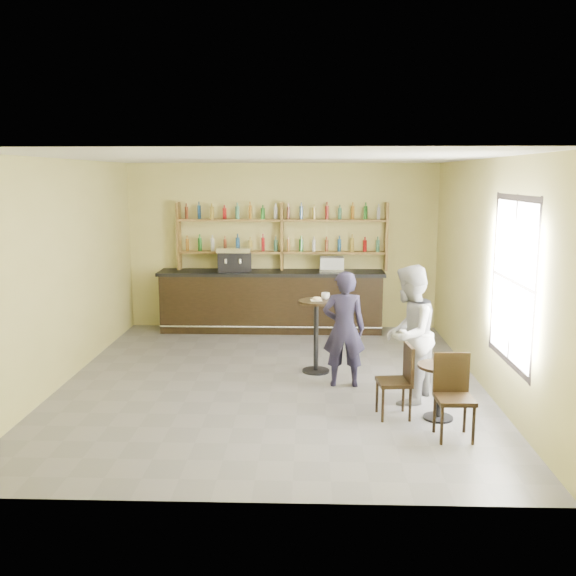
{
  "coord_description": "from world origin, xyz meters",
  "views": [
    {
      "loc": [
        0.52,
        -8.94,
        2.96
      ],
      "look_at": [
        0.2,
        0.8,
        1.25
      ],
      "focal_mm": 40.0,
      "sensor_mm": 36.0,
      "label": 1
    }
  ],
  "objects_px": {
    "cafe_table": "(439,392)",
    "pedestal_table": "(316,336)",
    "pastry_case": "(332,264)",
    "chair_south": "(455,398)",
    "man_main": "(344,329)",
    "espresso_machine": "(234,259)",
    "bar_counter": "(271,301)",
    "chair_west": "(394,381)",
    "patron_second": "(409,334)"
  },
  "relations": [
    {
      "from": "pedestal_table",
      "to": "man_main",
      "type": "relative_size",
      "value": 0.67
    },
    {
      "from": "patron_second",
      "to": "chair_south",
      "type": "bearing_deg",
      "value": 41.9
    },
    {
      "from": "pastry_case",
      "to": "patron_second",
      "type": "height_order",
      "value": "patron_second"
    },
    {
      "from": "cafe_table",
      "to": "chair_south",
      "type": "bearing_deg",
      "value": -85.24
    },
    {
      "from": "espresso_machine",
      "to": "cafe_table",
      "type": "xyz_separation_m",
      "value": [
        3.03,
        -4.51,
        -1.04
      ]
    },
    {
      "from": "pedestal_table",
      "to": "patron_second",
      "type": "bearing_deg",
      "value": -46.04
    },
    {
      "from": "man_main",
      "to": "cafe_table",
      "type": "bearing_deg",
      "value": 132.35
    },
    {
      "from": "bar_counter",
      "to": "pastry_case",
      "type": "height_order",
      "value": "pastry_case"
    },
    {
      "from": "bar_counter",
      "to": "man_main",
      "type": "distance_m",
      "value": 3.49
    },
    {
      "from": "pastry_case",
      "to": "man_main",
      "type": "bearing_deg",
      "value": -80.67
    },
    {
      "from": "espresso_machine",
      "to": "cafe_table",
      "type": "height_order",
      "value": "espresso_machine"
    },
    {
      "from": "chair_west",
      "to": "chair_south",
      "type": "bearing_deg",
      "value": 36.71
    },
    {
      "from": "bar_counter",
      "to": "pastry_case",
      "type": "relative_size",
      "value": 9.31
    },
    {
      "from": "chair_south",
      "to": "chair_west",
      "type": "bearing_deg",
      "value": 130.52
    },
    {
      "from": "bar_counter",
      "to": "cafe_table",
      "type": "xyz_separation_m",
      "value": [
        2.33,
        -4.51,
        -0.24
      ]
    },
    {
      "from": "pastry_case",
      "to": "pedestal_table",
      "type": "distance_m",
      "value": 2.76
    },
    {
      "from": "man_main",
      "to": "patron_second",
      "type": "bearing_deg",
      "value": 143.61
    },
    {
      "from": "pastry_case",
      "to": "chair_west",
      "type": "relative_size",
      "value": 0.5
    },
    {
      "from": "pedestal_table",
      "to": "cafe_table",
      "type": "relative_size",
      "value": 1.61
    },
    {
      "from": "chair_south",
      "to": "bar_counter",
      "type": "bearing_deg",
      "value": 112.75
    },
    {
      "from": "cafe_table",
      "to": "patron_second",
      "type": "xyz_separation_m",
      "value": [
        -0.3,
        0.63,
        0.57
      ]
    },
    {
      "from": "bar_counter",
      "to": "man_main",
      "type": "bearing_deg",
      "value": -69.53
    },
    {
      "from": "chair_south",
      "to": "pedestal_table",
      "type": "bearing_deg",
      "value": 119.77
    },
    {
      "from": "bar_counter",
      "to": "chair_south",
      "type": "relative_size",
      "value": 4.47
    },
    {
      "from": "bar_counter",
      "to": "pedestal_table",
      "type": "relative_size",
      "value": 3.86
    },
    {
      "from": "espresso_machine",
      "to": "chair_south",
      "type": "xyz_separation_m",
      "value": [
        3.08,
        -5.11,
        -0.91
      ]
    },
    {
      "from": "cafe_table",
      "to": "chair_south",
      "type": "xyz_separation_m",
      "value": [
        0.05,
        -0.6,
        0.14
      ]
    },
    {
      "from": "bar_counter",
      "to": "chair_south",
      "type": "bearing_deg",
      "value": -65.06
    },
    {
      "from": "pastry_case",
      "to": "patron_second",
      "type": "distance_m",
      "value": 4.0
    },
    {
      "from": "pedestal_table",
      "to": "patron_second",
      "type": "relative_size",
      "value": 0.61
    },
    {
      "from": "espresso_machine",
      "to": "patron_second",
      "type": "height_order",
      "value": "patron_second"
    },
    {
      "from": "pedestal_table",
      "to": "cafe_table",
      "type": "height_order",
      "value": "pedestal_table"
    },
    {
      "from": "bar_counter",
      "to": "chair_west",
      "type": "distance_m",
      "value": 4.8
    },
    {
      "from": "patron_second",
      "to": "pedestal_table",
      "type": "bearing_deg",
      "value": -109.83
    },
    {
      "from": "bar_counter",
      "to": "cafe_table",
      "type": "height_order",
      "value": "bar_counter"
    },
    {
      "from": "pedestal_table",
      "to": "chair_south",
      "type": "distance_m",
      "value": 2.92
    },
    {
      "from": "cafe_table",
      "to": "chair_south",
      "type": "height_order",
      "value": "chair_south"
    },
    {
      "from": "man_main",
      "to": "cafe_table",
      "type": "relative_size",
      "value": 2.4
    },
    {
      "from": "chair_west",
      "to": "chair_south",
      "type": "distance_m",
      "value": 0.88
    },
    {
      "from": "cafe_table",
      "to": "pedestal_table",
      "type": "bearing_deg",
      "value": 128.55
    },
    {
      "from": "espresso_machine",
      "to": "patron_second",
      "type": "bearing_deg",
      "value": -62.66
    },
    {
      "from": "pastry_case",
      "to": "chair_south",
      "type": "relative_size",
      "value": 0.48
    },
    {
      "from": "bar_counter",
      "to": "man_main",
      "type": "xyz_separation_m",
      "value": [
        1.22,
        -3.27,
        0.25
      ]
    },
    {
      "from": "patron_second",
      "to": "pastry_case",
      "type": "bearing_deg",
      "value": -141.04
    },
    {
      "from": "cafe_table",
      "to": "chair_south",
      "type": "distance_m",
      "value": 0.62
    },
    {
      "from": "pastry_case",
      "to": "cafe_table",
      "type": "distance_m",
      "value": 4.76
    },
    {
      "from": "pedestal_table",
      "to": "chair_west",
      "type": "height_order",
      "value": "pedestal_table"
    },
    {
      "from": "espresso_machine",
      "to": "man_main",
      "type": "bearing_deg",
      "value": -67.34
    },
    {
      "from": "pastry_case",
      "to": "patron_second",
      "type": "relative_size",
      "value": 0.25
    },
    {
      "from": "pedestal_table",
      "to": "chair_south",
      "type": "xyz_separation_m",
      "value": [
        1.54,
        -2.47,
        -0.08
      ]
    }
  ]
}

